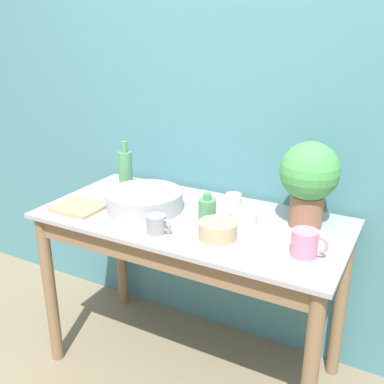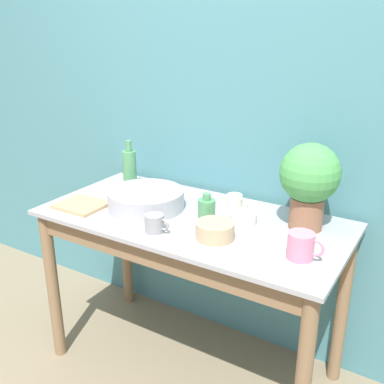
{
  "view_description": "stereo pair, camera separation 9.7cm",
  "coord_description": "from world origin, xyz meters",
  "px_view_note": "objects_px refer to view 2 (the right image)",
  "views": [
    {
      "loc": [
        0.89,
        -1.31,
        1.65
      ],
      "look_at": [
        0.0,
        0.34,
        0.95
      ],
      "focal_mm": 42.0,
      "sensor_mm": 36.0,
      "label": 1
    },
    {
      "loc": [
        0.97,
        -1.26,
        1.65
      ],
      "look_at": [
        0.0,
        0.34,
        0.95
      ],
      "focal_mm": 42.0,
      "sensor_mm": 36.0,
      "label": 2
    }
  ],
  "objects_px": {
    "mug_grey": "(155,223)",
    "bowl_small_tan": "(215,230)",
    "mug_pink": "(301,246)",
    "mug_cream": "(235,203)",
    "bottle_tall": "(130,168)",
    "tray_board": "(82,205)",
    "potted_plant": "(309,179)",
    "bowl_wash_large": "(146,199)",
    "bowl_small_enamel_white": "(243,218)",
    "bottle_short": "(207,210)"
  },
  "relations": [
    {
      "from": "bottle_short",
      "to": "mug_cream",
      "type": "xyz_separation_m",
      "value": [
        0.05,
        0.18,
        -0.01
      ]
    },
    {
      "from": "bottle_tall",
      "to": "mug_grey",
      "type": "relative_size",
      "value": 2.27
    },
    {
      "from": "mug_grey",
      "to": "tray_board",
      "type": "relative_size",
      "value": 0.52
    },
    {
      "from": "bowl_small_tan",
      "to": "bottle_short",
      "type": "bearing_deg",
      "value": 131.3
    },
    {
      "from": "bottle_short",
      "to": "mug_pink",
      "type": "height_order",
      "value": "bottle_short"
    },
    {
      "from": "bottle_short",
      "to": "mug_pink",
      "type": "xyz_separation_m",
      "value": [
        0.46,
        -0.11,
        -0.0
      ]
    },
    {
      "from": "tray_board",
      "to": "bowl_small_tan",
      "type": "bearing_deg",
      "value": 2.73
    },
    {
      "from": "potted_plant",
      "to": "tray_board",
      "type": "xyz_separation_m",
      "value": [
        -0.99,
        -0.32,
        -0.21
      ]
    },
    {
      "from": "bottle_tall",
      "to": "mug_pink",
      "type": "bearing_deg",
      "value": -15.23
    },
    {
      "from": "bowl_small_enamel_white",
      "to": "bottle_short",
      "type": "bearing_deg",
      "value": -153.13
    },
    {
      "from": "bowl_small_tan",
      "to": "mug_grey",
      "type": "bearing_deg",
      "value": -162.96
    },
    {
      "from": "bowl_small_enamel_white",
      "to": "bottle_tall",
      "type": "bearing_deg",
      "value": 172.04
    },
    {
      "from": "tray_board",
      "to": "mug_grey",
      "type": "bearing_deg",
      "value": -5.12
    },
    {
      "from": "bottle_tall",
      "to": "bottle_short",
      "type": "bearing_deg",
      "value": -16.87
    },
    {
      "from": "bottle_tall",
      "to": "bottle_short",
      "type": "relative_size",
      "value": 1.97
    },
    {
      "from": "bottle_tall",
      "to": "tray_board",
      "type": "height_order",
      "value": "bottle_tall"
    },
    {
      "from": "potted_plant",
      "to": "bowl_wash_large",
      "type": "height_order",
      "value": "potted_plant"
    },
    {
      "from": "potted_plant",
      "to": "bowl_wash_large",
      "type": "distance_m",
      "value": 0.76
    },
    {
      "from": "potted_plant",
      "to": "bowl_small_enamel_white",
      "type": "height_order",
      "value": "potted_plant"
    },
    {
      "from": "mug_grey",
      "to": "tray_board",
      "type": "distance_m",
      "value": 0.47
    },
    {
      "from": "mug_grey",
      "to": "mug_cream",
      "type": "relative_size",
      "value": 1.08
    },
    {
      "from": "mug_cream",
      "to": "potted_plant",
      "type": "bearing_deg",
      "value": -2.2
    },
    {
      "from": "mug_grey",
      "to": "mug_cream",
      "type": "xyz_separation_m",
      "value": [
        0.19,
        0.38,
        0.0
      ]
    },
    {
      "from": "mug_grey",
      "to": "mug_pink",
      "type": "relative_size",
      "value": 0.82
    },
    {
      "from": "mug_cream",
      "to": "tray_board",
      "type": "bearing_deg",
      "value": -152.5
    },
    {
      "from": "potted_plant",
      "to": "bowl_small_enamel_white",
      "type": "bearing_deg",
      "value": -160.08
    },
    {
      "from": "bowl_small_enamel_white",
      "to": "tray_board",
      "type": "bearing_deg",
      "value": -162.47
    },
    {
      "from": "mug_grey",
      "to": "bowl_small_tan",
      "type": "xyz_separation_m",
      "value": [
        0.25,
        0.08,
        -0.0
      ]
    },
    {
      "from": "bowl_wash_large",
      "to": "mug_pink",
      "type": "relative_size",
      "value": 2.6
    },
    {
      "from": "mug_cream",
      "to": "bowl_small_tan",
      "type": "distance_m",
      "value": 0.31
    },
    {
      "from": "mug_pink",
      "to": "mug_grey",
      "type": "bearing_deg",
      "value": -171.09
    },
    {
      "from": "potted_plant",
      "to": "bottle_tall",
      "type": "height_order",
      "value": "potted_plant"
    },
    {
      "from": "mug_pink",
      "to": "potted_plant",
      "type": "bearing_deg",
      "value": 104.57
    },
    {
      "from": "mug_grey",
      "to": "mug_pink",
      "type": "height_order",
      "value": "mug_pink"
    },
    {
      "from": "mug_pink",
      "to": "bowl_small_enamel_white",
      "type": "bearing_deg",
      "value": 150.6
    },
    {
      "from": "bottle_short",
      "to": "bowl_small_enamel_white",
      "type": "xyz_separation_m",
      "value": [
        0.14,
        0.07,
        -0.03
      ]
    },
    {
      "from": "bottle_tall",
      "to": "bowl_small_tan",
      "type": "relative_size",
      "value": 1.63
    },
    {
      "from": "tray_board",
      "to": "mug_cream",
      "type": "bearing_deg",
      "value": 27.5
    },
    {
      "from": "bowl_wash_large",
      "to": "tray_board",
      "type": "relative_size",
      "value": 1.63
    },
    {
      "from": "potted_plant",
      "to": "mug_pink",
      "type": "xyz_separation_m",
      "value": [
        0.07,
        -0.27,
        -0.17
      ]
    },
    {
      "from": "mug_cream",
      "to": "bowl_small_enamel_white",
      "type": "bearing_deg",
      "value": -48.91
    },
    {
      "from": "bottle_tall",
      "to": "potted_plant",
      "type": "bearing_deg",
      "value": -0.48
    },
    {
      "from": "bowl_wash_large",
      "to": "potted_plant",
      "type": "bearing_deg",
      "value": 13.87
    },
    {
      "from": "mug_pink",
      "to": "bowl_small_enamel_white",
      "type": "xyz_separation_m",
      "value": [
        -0.32,
        0.18,
        -0.03
      ]
    },
    {
      "from": "bottle_tall",
      "to": "bowl_wash_large",
      "type": "bearing_deg",
      "value": -37.32
    },
    {
      "from": "bowl_wash_large",
      "to": "mug_pink",
      "type": "distance_m",
      "value": 0.79
    },
    {
      "from": "bottle_tall",
      "to": "mug_pink",
      "type": "relative_size",
      "value": 1.87
    },
    {
      "from": "bottle_short",
      "to": "tray_board",
      "type": "distance_m",
      "value": 0.62
    },
    {
      "from": "bowl_small_enamel_white",
      "to": "mug_pink",
      "type": "bearing_deg",
      "value": -29.4
    },
    {
      "from": "bowl_wash_large",
      "to": "tray_board",
      "type": "bearing_deg",
      "value": -151.71
    }
  ]
}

